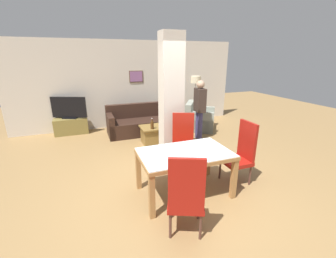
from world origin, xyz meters
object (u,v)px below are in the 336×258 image
dining_chair_head_right (241,152)px  sofa (142,123)px  dining_chair_near_left (186,195)px  tv_stand (71,126)px  floor_lamp (196,84)px  standing_person (200,106)px  armchair (199,120)px  bottle (152,125)px  tv_screen (69,108)px  dining_chair_far_right (183,141)px  dining_table (185,161)px  coffee_table (155,134)px

dining_chair_head_right → sofa: dining_chair_head_right is taller
dining_chair_head_right → dining_chair_near_left: (-1.48, -0.85, 0.00)m
tv_stand → floor_lamp: floor_lamp is taller
dining_chair_near_left → standing_person: standing_person is taller
floor_lamp → standing_person: standing_person is taller
armchair → floor_lamp: (0.08, 0.47, 1.06)m
dining_chair_near_left → bottle: bearing=104.7°
sofa → bottle: bearing=89.8°
tv_stand → tv_screen: 0.55m
dining_chair_far_right → dining_chair_near_left: 1.89m
dining_table → tv_screen: size_ratio=1.54×
coffee_table → standing_person: 1.44m
bottle → standing_person: (1.36, 0.05, 0.37)m
dining_table → dining_chair_far_right: bearing=67.5°
dining_chair_head_right → coffee_table: size_ratio=1.56×
dining_table → floor_lamp: floor_lamp is taller
dining_chair_near_left → standing_person: (1.84, 3.11, 0.36)m
dining_chair_head_right → tv_screen: bearing=37.0°
sofa → dining_table: bearing=88.1°
dining_table → sofa: bearing=88.1°
dining_table → sofa: 3.37m
armchair → floor_lamp: size_ratio=0.77×
dining_chair_head_right → bottle: bearing=24.4°
dining_table → tv_stand: 4.41m
dining_table → dining_chair_head_right: 1.11m
dining_chair_far_right → floor_lamp: floor_lamp is taller
dining_chair_far_right → tv_stand: dining_chair_far_right is taller
tv_screen → standing_person: 3.77m
armchair → standing_person: bearing=5.2°
dining_chair_far_right → tv_stand: bearing=-31.3°
armchair → floor_lamp: bearing=-157.2°
dining_chair_far_right → bottle: 1.35m
tv_stand → dining_chair_far_right: bearing=-53.9°
tv_stand → standing_person: (3.35, -1.71, 0.69)m
dining_chair_head_right → floor_lamp: 3.73m
dining_chair_near_left → sofa: bearing=107.0°
tv_screen → standing_person: bearing=176.0°
dining_table → coffee_table: dining_table is taller
dining_table → floor_lamp: size_ratio=0.91×
standing_person → armchair: bearing=-22.2°
dining_table → dining_chair_near_left: (-0.37, -0.85, -0.02)m
dining_chair_head_right → standing_person: bearing=-8.9°
coffee_table → tv_stand: (-2.10, 1.58, 0.00)m
tv_screen → standing_person: standing_person is taller
sofa → standing_person: standing_person is taller
armchair → coffee_table: size_ratio=1.71×
standing_person → sofa: bearing=57.0°
dining_table → tv_stand: dining_table is taller
armchair → bottle: size_ratio=4.44×
sofa → standing_person: size_ratio=1.24×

